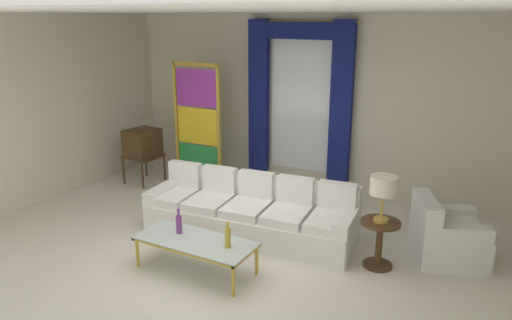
{
  "coord_description": "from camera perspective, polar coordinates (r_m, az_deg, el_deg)",
  "views": [
    {
      "loc": [
        3.03,
        -4.63,
        2.95
      ],
      "look_at": [
        0.0,
        0.9,
        1.05
      ],
      "focal_mm": 33.6,
      "sensor_mm": 36.0,
      "label": 1
    }
  ],
  "objects": [
    {
      "name": "ground_plane",
      "position": [
        6.27,
        -4.05,
        -11.35
      ],
      "size": [
        16.0,
        16.0,
        0.0
      ],
      "primitive_type": "plane",
      "color": "silver"
    },
    {
      "name": "ceiling_slab",
      "position": [
        6.21,
        -0.49,
        17.43
      ],
      "size": [
        8.0,
        7.6,
        0.04
      ],
      "primitive_type": "cube",
      "color": "white"
    },
    {
      "name": "stained_glass_divider",
      "position": [
        8.47,
        -6.98,
        3.75
      ],
      "size": [
        0.95,
        0.05,
        2.2
      ],
      "color": "gold",
      "rests_on": "ground"
    },
    {
      "name": "armchair_white",
      "position": [
        6.52,
        21.52,
        -8.57
      ],
      "size": [
        1.07,
        1.06,
        0.8
      ],
      "color": "white",
      "rests_on": "ground"
    },
    {
      "name": "bottle_blue_decanter",
      "position": [
        5.52,
        -3.39,
        -9.1
      ],
      "size": [
        0.07,
        0.07,
        0.32
      ],
      "color": "gold",
      "rests_on": "coffee_table"
    },
    {
      "name": "couch_white_long",
      "position": [
        6.74,
        -0.51,
        -6.32
      ],
      "size": [
        2.99,
        1.2,
        0.86
      ],
      "color": "white",
      "rests_on": "ground"
    },
    {
      "name": "curtained_window",
      "position": [
        8.29,
        5.12,
        8.33
      ],
      "size": [
        2.0,
        0.17,
        2.7
      ],
      "color": "white",
      "rests_on": "ground"
    },
    {
      "name": "peacock_figurine",
      "position": [
        8.14,
        -6.62,
        -2.94
      ],
      "size": [
        0.44,
        0.6,
        0.5
      ],
      "color": "beige",
      "rests_on": "ground"
    },
    {
      "name": "vintage_tv",
      "position": [
        8.91,
        -13.37,
        1.88
      ],
      "size": [
        0.62,
        0.63,
        1.35
      ],
      "color": "#472D19",
      "rests_on": "ground"
    },
    {
      "name": "round_side_table",
      "position": [
        6.05,
        14.47,
        -9.17
      ],
      "size": [
        0.48,
        0.48,
        0.59
      ],
      "color": "#472D19",
      "rests_on": "ground"
    },
    {
      "name": "table_lamp_brass",
      "position": [
        5.8,
        14.95,
        -3.17
      ],
      "size": [
        0.32,
        0.32,
        0.57
      ],
      "color": "#B29338",
      "rests_on": "round_side_table"
    },
    {
      "name": "bottle_crystal_tall",
      "position": [
        5.93,
        -9.17,
        -7.44
      ],
      "size": [
        0.07,
        0.07,
        0.32
      ],
      "color": "#753384",
      "rests_on": "coffee_table"
    },
    {
      "name": "wall_rear",
      "position": [
        8.39,
        7.13,
        6.7
      ],
      "size": [
        8.0,
        0.12,
        3.0
      ],
      "primitive_type": "cube",
      "color": "beige",
      "rests_on": "ground"
    },
    {
      "name": "coffee_table",
      "position": [
        5.8,
        -7.22,
        -9.7
      ],
      "size": [
        1.44,
        0.61,
        0.41
      ],
      "color": "silver",
      "rests_on": "ground"
    },
    {
      "name": "wall_left",
      "position": [
        8.61,
        -23.08,
        5.75
      ],
      "size": [
        0.12,
        7.0,
        3.0
      ],
      "primitive_type": "cube",
      "color": "beige",
      "rests_on": "ground"
    }
  ]
}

